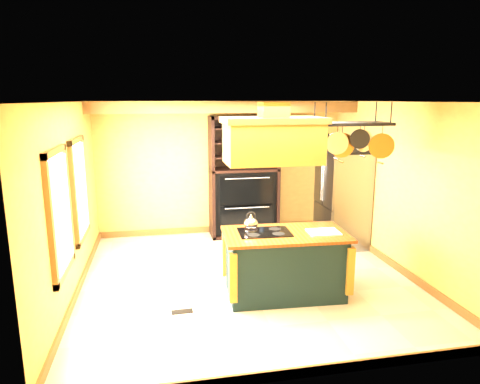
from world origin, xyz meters
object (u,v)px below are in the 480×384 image
object	(u,v)px
kitchen_island	(284,263)
range_hood	(273,138)
hutch	(243,190)
pot_rack	(352,133)
refrigerator	(342,200)

from	to	relation	value
kitchen_island	range_hood	bearing A→B (deg)	-176.91
kitchen_island	hutch	xyz separation A→B (m)	(-0.01, 2.88, 0.45)
kitchen_island	pot_rack	world-z (taller)	pot_rack
range_hood	hutch	world-z (taller)	range_hood
kitchen_island	refrigerator	size ratio (longest dim) A/B	0.98
pot_rack	refrigerator	size ratio (longest dim) A/B	0.62
range_hood	refrigerator	distance (m)	2.97
range_hood	pot_rack	size ratio (longest dim) A/B	1.19
pot_rack	refrigerator	bearing A→B (deg)	67.68
refrigerator	range_hood	bearing A→B (deg)	-135.29
kitchen_island	pot_rack	xyz separation A→B (m)	(0.92, -0.00, 1.82)
kitchen_island	pot_rack	distance (m)	2.04
range_hood	hutch	size ratio (longest dim) A/B	0.55
range_hood	refrigerator	world-z (taller)	range_hood
hutch	range_hood	bearing A→B (deg)	-93.73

